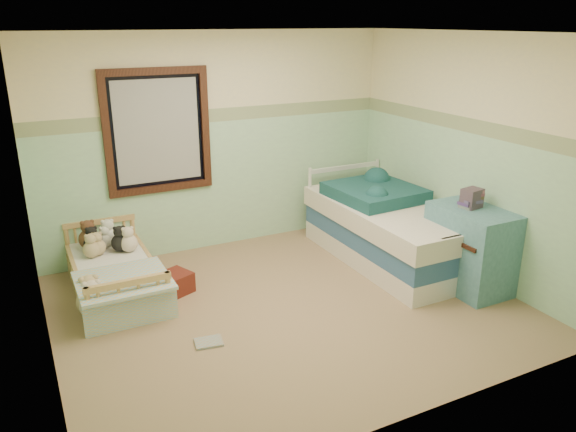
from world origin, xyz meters
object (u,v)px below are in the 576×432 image
plush_floor_cream (94,306)px  dresser (470,249)px  toddler_bed_frame (116,283)px  plush_floor_tan (91,302)px  twin_bed_frame (391,250)px  floor_book (209,342)px  red_pillow (174,283)px

plush_floor_cream → dresser: 3.68m
toddler_bed_frame → dresser: 3.58m
plush_floor_tan → dresser: (3.53, -1.13, 0.29)m
twin_bed_frame → floor_book: bearing=-163.0°
toddler_bed_frame → dresser: bearing=-24.8°
plush_floor_tan → floor_book: size_ratio=1.16×
red_pillow → floor_book: bearing=-90.0°
plush_floor_tan → red_pillow: 0.81m
red_pillow → floor_book: red_pillow is taller
toddler_bed_frame → plush_floor_cream: 0.53m
red_pillow → plush_floor_cream: bearing=-168.0°
red_pillow → floor_book: 1.05m
twin_bed_frame → dresser: (0.28, -0.92, 0.31)m
dresser → red_pillow: size_ratio=2.56×
plush_floor_tan → twin_bed_frame: 3.26m
toddler_bed_frame → red_pillow: red_pillow is taller
dresser → red_pillow: (-2.73, 1.22, -0.32)m
twin_bed_frame → dresser: 1.01m
plush_floor_cream → floor_book: (0.79, -0.88, -0.12)m
toddler_bed_frame → red_pillow: bearing=-28.7°
plush_floor_cream → floor_book: plush_floor_cream is taller
twin_bed_frame → dresser: bearing=-73.2°
plush_floor_cream → dresser: size_ratio=0.30×
dresser → floor_book: 2.76m
plush_floor_tan → red_pillow: plush_floor_tan is taller
floor_book → twin_bed_frame: bearing=26.2°
plush_floor_cream → plush_floor_tan: (-0.01, 0.08, 0.01)m
toddler_bed_frame → twin_bed_frame: twin_bed_frame is taller
toddler_bed_frame → floor_book: size_ratio=6.57×
toddler_bed_frame → twin_bed_frame: 3.02m
plush_floor_tan → twin_bed_frame: bearing=-3.7°
plush_floor_tan → floor_book: (0.80, -0.96, -0.12)m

